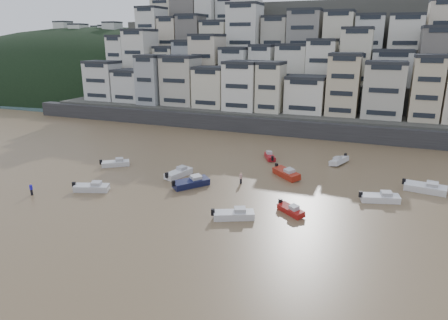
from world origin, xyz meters
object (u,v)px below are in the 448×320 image
at_px(person_blue, 31,189).
at_px(boat_d, 380,197).
at_px(boat_k, 115,162).
at_px(boat_f, 179,172).
at_px(boat_i, 339,160).
at_px(boat_b, 291,209).
at_px(person_pink, 241,178).
at_px(boat_e, 286,172).
at_px(boat_j, 92,186).
at_px(boat_a, 234,213).
at_px(boat_h, 270,156).
at_px(boat_c, 191,182).
at_px(boat_g, 425,187).

bearing_deg(person_blue, boat_d, 18.84).
distance_m(boat_k, person_blue, 15.36).
relative_size(boat_f, boat_i, 1.08).
distance_m(boat_b, boat_k, 32.67).
xyz_separation_m(boat_k, person_pink, (22.48, -0.23, 0.19)).
relative_size(boat_b, boat_e, 0.75).
relative_size(boat_i, boat_j, 0.96).
height_order(boat_f, boat_i, boat_f).
distance_m(boat_a, boat_d, 20.09).
xyz_separation_m(boat_b, boat_h, (-8.62, 21.65, 0.02)).
bearing_deg(person_pink, boat_b, -39.96).
relative_size(boat_b, boat_k, 0.87).
bearing_deg(boat_h, boat_c, 131.90).
relative_size(boat_e, person_blue, 3.33).
bearing_deg(person_blue, boat_g, 22.84).
bearing_deg(boat_c, boat_d, -44.25).
bearing_deg(person_blue, boat_j, 32.35).
height_order(boat_a, person_blue, person_blue).
xyz_separation_m(boat_e, person_pink, (-5.57, -5.37, 0.08)).
distance_m(boat_a, person_pink, 12.14).
relative_size(boat_d, boat_k, 1.08).
height_order(boat_b, boat_e, boat_e).
xyz_separation_m(boat_e, boat_g, (19.54, 0.96, 0.02)).
height_order(boat_j, boat_k, boat_j).
bearing_deg(boat_h, boat_k, 93.65).
xyz_separation_m(boat_j, person_blue, (-6.71, -4.25, 0.15)).
distance_m(boat_d, person_pink, 19.33).
bearing_deg(boat_a, boat_j, 152.43).
relative_size(boat_f, person_blue, 3.18).
xyz_separation_m(boat_f, person_pink, (10.11, 0.52, 0.12)).
bearing_deg(person_pink, boat_k, 179.43).
bearing_deg(boat_e, boat_a, -55.94).
xyz_separation_m(boat_k, person_blue, (-2.78, -15.11, 0.19)).
height_order(boat_g, boat_j, boat_g).
relative_size(person_blue, person_pink, 1.00).
bearing_deg(boat_g, boat_k, -164.28).
relative_size(boat_c, boat_i, 1.16).
relative_size(boat_c, boat_d, 1.10).
height_order(boat_h, boat_k, boat_k).
bearing_deg(boat_c, boat_e, -15.57).
distance_m(boat_b, person_pink, 12.02).
relative_size(boat_e, boat_g, 0.98).
xyz_separation_m(boat_b, boat_e, (-3.64, 13.09, 0.20)).
xyz_separation_m(boat_f, person_blue, (-15.14, -14.37, 0.12)).
bearing_deg(boat_b, boat_e, 143.24).
bearing_deg(boat_f, boat_h, -22.00).
relative_size(boat_b, person_blue, 2.48).
distance_m(boat_i, person_pink, 19.82).
bearing_deg(person_pink, boat_c, -148.11).
bearing_deg(boat_d, boat_c, 173.01).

